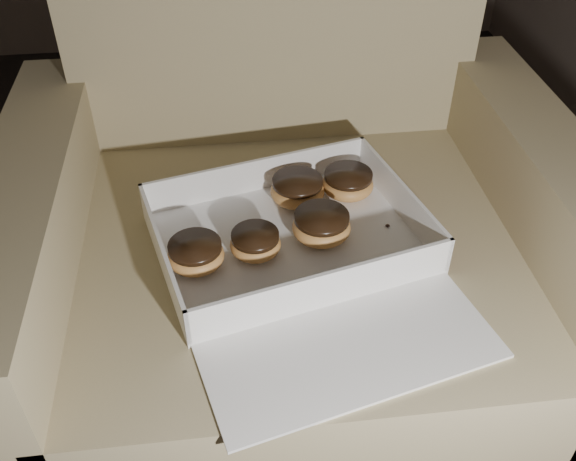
% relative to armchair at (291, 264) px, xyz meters
% --- Properties ---
extents(armchair, '(0.92, 0.77, 0.96)m').
position_rel_armchair_xyz_m(armchair, '(0.00, 0.00, 0.00)').
color(armchair, '#8C7E59').
rests_on(armchair, floor).
extents(bakery_box, '(0.49, 0.54, 0.07)m').
position_rel_armchair_xyz_m(bakery_box, '(-0.00, -0.13, 0.14)').
color(bakery_box, white).
rests_on(bakery_box, armchair).
extents(donut_a, '(0.08, 0.08, 0.04)m').
position_rel_armchair_xyz_m(donut_a, '(-0.16, -0.13, 0.16)').
color(donut_a, '#E2904F').
rests_on(donut_a, bakery_box).
extents(donut_b, '(0.09, 0.09, 0.05)m').
position_rel_armchair_xyz_m(donut_b, '(0.04, -0.09, 0.16)').
color(donut_b, '#E2904F').
rests_on(donut_b, bakery_box).
extents(donut_c, '(0.09, 0.09, 0.04)m').
position_rel_armchair_xyz_m(donut_c, '(0.10, 0.02, 0.16)').
color(donut_c, '#E2904F').
rests_on(donut_c, bakery_box).
extents(donut_d, '(0.08, 0.08, 0.04)m').
position_rel_armchair_xyz_m(donut_d, '(-0.07, -0.11, 0.16)').
color(donut_d, '#E2904F').
rests_on(donut_d, bakery_box).
extents(donut_e, '(0.09, 0.09, 0.04)m').
position_rel_armchair_xyz_m(donut_e, '(0.01, 0.01, 0.16)').
color(donut_e, '#E2904F').
rests_on(donut_e, bakery_box).
extents(crumb_a, '(0.01, 0.01, 0.00)m').
position_rel_armchair_xyz_m(crumb_a, '(0.14, -0.07, 0.14)').
color(crumb_a, black).
rests_on(crumb_a, bakery_box).
extents(crumb_b, '(0.01, 0.01, 0.00)m').
position_rel_armchair_xyz_m(crumb_b, '(-0.13, -0.25, 0.14)').
color(crumb_b, black).
rests_on(crumb_b, bakery_box).
extents(crumb_c, '(0.01, 0.01, 0.00)m').
position_rel_armchair_xyz_m(crumb_c, '(-0.14, -0.13, 0.14)').
color(crumb_c, black).
rests_on(crumb_c, bakery_box).
extents(crumb_d, '(0.01, 0.01, 0.00)m').
position_rel_armchair_xyz_m(crumb_d, '(-0.06, -0.11, 0.14)').
color(crumb_d, black).
rests_on(crumb_d, bakery_box).
extents(crumb_e, '(0.01, 0.01, 0.00)m').
position_rel_armchair_xyz_m(crumb_e, '(-0.12, -0.24, 0.14)').
color(crumb_e, black).
rests_on(crumb_e, bakery_box).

